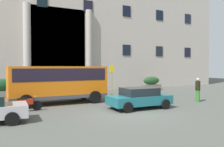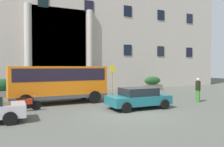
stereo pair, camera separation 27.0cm
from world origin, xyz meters
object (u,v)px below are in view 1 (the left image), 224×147
object	(u,v)px
hedge_planter_east	(85,86)
parked_coupe_end	(139,98)
bus_stop_sign	(112,77)
hedge_planter_entrance_right	(1,88)
scooter_by_planter	(24,104)
pedestrian_woman_dark_dress	(198,90)
orange_minibus	(58,81)
hedge_planter_entrance_left	(151,84)

from	to	relation	value
hedge_planter_east	parked_coupe_end	size ratio (longest dim) A/B	0.45
bus_stop_sign	hedge_planter_entrance_right	world-z (taller)	bus_stop_sign
scooter_by_planter	pedestrian_woman_dark_dress	world-z (taller)	pedestrian_woman_dark_dress
parked_coupe_end	scooter_by_planter	bearing A→B (deg)	163.55
parked_coupe_end	pedestrian_woman_dark_dress	xyz separation A→B (m)	(5.45, 0.31, 0.23)
orange_minibus	hedge_planter_east	xyz separation A→B (m)	(3.94, 5.16, -0.91)
orange_minibus	hedge_planter_entrance_right	distance (m)	6.50
parked_coupe_end	scooter_by_planter	size ratio (longest dim) A/B	2.03
bus_stop_sign	hedge_planter_east	distance (m)	3.62
bus_stop_sign	pedestrian_woman_dark_dress	bearing A→B (deg)	-55.17
bus_stop_sign	pedestrian_woman_dark_dress	distance (m)	7.39
orange_minibus	scooter_by_planter	size ratio (longest dim) A/B	3.45
pedestrian_woman_dark_dress	bus_stop_sign	bearing A→B (deg)	47.16
pedestrian_woman_dark_dress	hedge_planter_entrance_left	bearing A→B (deg)	-1.49
scooter_by_planter	bus_stop_sign	bearing A→B (deg)	22.20
orange_minibus	pedestrian_woman_dark_dress	distance (m)	10.38
scooter_by_planter	parked_coupe_end	bearing A→B (deg)	-23.72
orange_minibus	bus_stop_sign	size ratio (longest dim) A/B	2.45
hedge_planter_entrance_left	parked_coupe_end	xyz separation A→B (m)	(-7.58, -9.00, -0.05)
orange_minibus	hedge_planter_entrance_left	xyz separation A→B (m)	(11.67, 4.63, -0.87)
hedge_planter_east	parked_coupe_end	world-z (taller)	hedge_planter_east
orange_minibus	hedge_planter_entrance_left	distance (m)	12.58
hedge_planter_east	hedge_planter_entrance_left	world-z (taller)	hedge_planter_entrance_left
orange_minibus	hedge_planter_east	distance (m)	6.55
hedge_planter_east	hedge_planter_entrance_left	size ratio (longest dim) A/B	0.82
orange_minibus	hedge_planter_entrance_right	world-z (taller)	orange_minibus
parked_coupe_end	scooter_by_planter	xyz separation A→B (m)	(-6.63, 2.11, -0.23)
hedge_planter_entrance_right	scooter_by_planter	size ratio (longest dim) A/B	0.88
hedge_planter_entrance_left	scooter_by_planter	size ratio (longest dim) A/B	1.12
hedge_planter_entrance_right	pedestrian_woman_dark_dress	xyz separation A→B (m)	(13.18, -9.37, 0.14)
bus_stop_sign	scooter_by_planter	bearing A→B (deg)	-151.77
bus_stop_sign	hedge_planter_entrance_left	size ratio (longest dim) A/B	1.26
pedestrian_woman_dark_dress	hedge_planter_east	bearing A→B (deg)	43.59
orange_minibus	pedestrian_woman_dark_dress	world-z (taller)	orange_minibus
hedge_planter_east	pedestrian_woman_dark_dress	xyz separation A→B (m)	(5.59, -9.21, 0.22)
hedge_planter_entrance_left	parked_coupe_end	size ratio (longest dim) A/B	0.55
pedestrian_woman_dark_dress	orange_minibus	bearing A→B (deg)	79.28
orange_minibus	scooter_by_planter	xyz separation A→B (m)	(-2.55, -2.25, -1.15)
scooter_by_planter	pedestrian_woman_dark_dress	distance (m)	12.22
bus_stop_sign	hedge_planter_entrance_left	world-z (taller)	bus_stop_sign
parked_coupe_end	hedge_planter_east	bearing A→B (deg)	92.11
bus_stop_sign	hedge_planter_entrance_right	distance (m)	9.63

